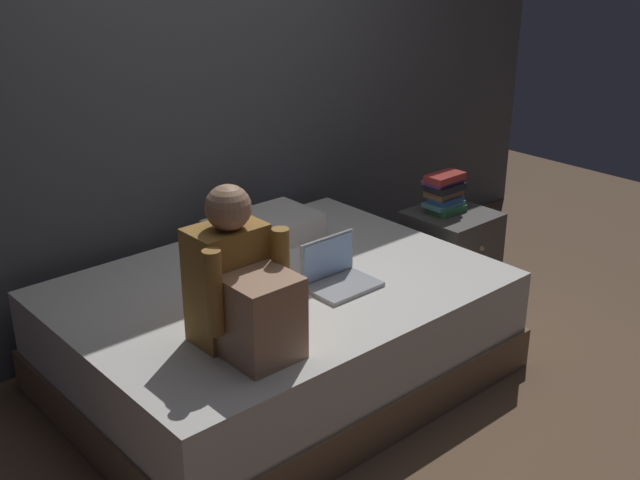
# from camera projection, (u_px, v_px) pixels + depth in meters

# --- Properties ---
(ground_plane) EXTENTS (8.00, 8.00, 0.00)m
(ground_plane) POSITION_uv_depth(u_px,v_px,m) (350.00, 387.00, 3.79)
(ground_plane) COLOR brown
(wall_back) EXTENTS (5.60, 0.10, 2.70)m
(wall_back) POSITION_uv_depth(u_px,v_px,m) (195.00, 70.00, 4.10)
(wall_back) COLOR #4C4F54
(wall_back) RESTS_ON ground_plane
(bed) EXTENTS (2.00, 1.50, 0.51)m
(bed) POSITION_uv_depth(u_px,v_px,m) (277.00, 331.00, 3.78)
(bed) COLOR #7A6047
(bed) RESTS_ON ground_plane
(nightstand) EXTENTS (0.44, 0.46, 0.53)m
(nightstand) POSITION_uv_depth(u_px,v_px,m) (449.00, 255.00, 4.58)
(nightstand) COLOR #474442
(nightstand) RESTS_ON ground_plane
(person_sitting) EXTENTS (0.39, 0.44, 0.66)m
(person_sitting) POSITION_uv_depth(u_px,v_px,m) (241.00, 288.00, 3.05)
(person_sitting) COLOR olive
(person_sitting) RESTS_ON bed
(laptop) EXTENTS (0.32, 0.23, 0.22)m
(laptop) POSITION_uv_depth(u_px,v_px,m) (337.00, 274.00, 3.63)
(laptop) COLOR #9EA0A5
(laptop) RESTS_ON bed
(pillow) EXTENTS (0.56, 0.36, 0.13)m
(pillow) POSITION_uv_depth(u_px,v_px,m) (264.00, 228.00, 4.13)
(pillow) COLOR silver
(pillow) RESTS_ON bed
(book_stack) EXTENTS (0.24, 0.17, 0.23)m
(book_stack) POSITION_uv_depth(u_px,v_px,m) (445.00, 193.00, 4.45)
(book_stack) COLOR #387042
(book_stack) RESTS_ON nightstand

